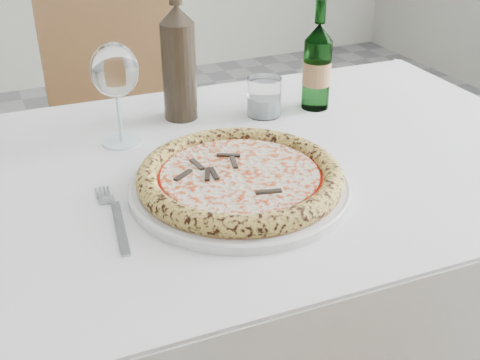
{
  "coord_description": "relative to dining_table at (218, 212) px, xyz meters",
  "views": [
    {
      "loc": [
        -0.19,
        -0.61,
        1.24
      ],
      "look_at": [
        0.16,
        0.17,
        0.78
      ],
      "focal_mm": 45.0,
      "sensor_mm": 36.0,
      "label": 1
    }
  ],
  "objects": [
    {
      "name": "dining_table",
      "position": [
        0.0,
        0.0,
        0.0
      ],
      "size": [
        1.36,
        0.84,
        0.76
      ],
      "color": "brown",
      "rests_on": "floor"
    },
    {
      "name": "chair_far",
      "position": [
        0.03,
        0.83,
        -0.13
      ],
      "size": [
        0.45,
        0.45,
        0.93
      ],
      "color": "brown",
      "rests_on": "floor"
    },
    {
      "name": "plate",
      "position": [
        0.0,
        -0.1,
        0.11
      ],
      "size": [
        0.36,
        0.36,
        0.02
      ],
      "color": "silver",
      "rests_on": "dining_table"
    },
    {
      "name": "pizza",
      "position": [
        -0.0,
        -0.1,
        0.12
      ],
      "size": [
        0.33,
        0.33,
        0.03
      ],
      "color": "tan",
      "rests_on": "plate"
    },
    {
      "name": "fork",
      "position": [
        -0.21,
        -0.1,
        0.1
      ],
      "size": [
        0.03,
        0.21,
        0.0
      ],
      "color": "gray",
      "rests_on": "dining_table"
    },
    {
      "name": "wine_glass",
      "position": [
        -0.13,
        0.16,
        0.24
      ],
      "size": [
        0.09,
        0.09,
        0.19
      ],
      "color": "silver",
      "rests_on": "dining_table"
    },
    {
      "name": "tumbler",
      "position": [
        0.18,
        0.17,
        0.13
      ],
      "size": [
        0.07,
        0.07,
        0.08
      ],
      "color": "white",
      "rests_on": "dining_table"
    },
    {
      "name": "beer_bottle",
      "position": [
        0.3,
        0.16,
        0.19
      ],
      "size": [
        0.06,
        0.06,
        0.23
      ],
      "color": "#448249",
      "rests_on": "dining_table"
    },
    {
      "name": "wine_bottle",
      "position": [
        0.02,
        0.23,
        0.22
      ],
      "size": [
        0.07,
        0.07,
        0.28
      ],
      "color": "black",
      "rests_on": "dining_table"
    }
  ]
}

